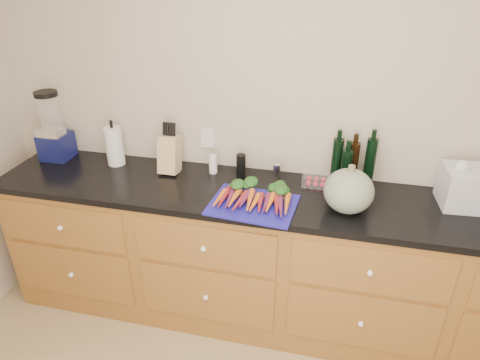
% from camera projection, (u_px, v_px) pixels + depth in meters
% --- Properties ---
extents(wall_back, '(4.10, 0.05, 2.60)m').
position_uv_depth(wall_back, '(303.00, 118.00, 2.58)').
color(wall_back, beige).
rests_on(wall_back, ground).
extents(cabinets, '(3.60, 0.64, 0.90)m').
position_uv_depth(cabinets, '(288.00, 263.00, 2.69)').
color(cabinets, brown).
rests_on(cabinets, ground).
extents(countertop, '(3.64, 0.62, 0.04)m').
position_uv_depth(countertop, '(293.00, 199.00, 2.47)').
color(countertop, black).
rests_on(countertop, cabinets).
extents(cutting_board, '(0.49, 0.39, 0.01)m').
position_uv_depth(cutting_board, '(253.00, 205.00, 2.36)').
color(cutting_board, '#1C1893').
rests_on(cutting_board, countertop).
extents(carrots, '(0.42, 0.29, 0.06)m').
position_uv_depth(carrots, '(254.00, 197.00, 2.38)').
color(carrots, orange).
rests_on(carrots, cutting_board).
extents(squash, '(0.27, 0.27, 0.24)m').
position_uv_depth(squash, '(349.00, 191.00, 2.27)').
color(squash, slate).
rests_on(squash, countertop).
extents(blender_appliance, '(0.18, 0.18, 0.46)m').
position_uv_depth(blender_appliance, '(53.00, 130.00, 2.83)').
color(blender_appliance, '#0F154A').
rests_on(blender_appliance, countertop).
extents(paper_towel, '(0.11, 0.11, 0.26)m').
position_uv_depth(paper_towel, '(114.00, 146.00, 2.78)').
color(paper_towel, white).
rests_on(paper_towel, countertop).
extents(knife_block, '(0.12, 0.12, 0.24)m').
position_uv_depth(knife_block, '(170.00, 154.00, 2.69)').
color(knife_block, tan).
rests_on(knife_block, countertop).
extents(grinder_salt, '(0.05, 0.05, 0.12)m').
position_uv_depth(grinder_salt, '(213.00, 164.00, 2.70)').
color(grinder_salt, white).
rests_on(grinder_salt, countertop).
extents(grinder_pepper, '(0.06, 0.06, 0.14)m').
position_uv_depth(grinder_pepper, '(241.00, 165.00, 2.66)').
color(grinder_pepper, black).
rests_on(grinder_pepper, countertop).
extents(canister_chrome, '(0.04, 0.04, 0.10)m').
position_uv_depth(canister_chrome, '(277.00, 172.00, 2.62)').
color(canister_chrome, white).
rests_on(canister_chrome, countertop).
extents(tomato_box, '(0.16, 0.13, 0.08)m').
position_uv_depth(tomato_box, '(316.00, 179.00, 2.57)').
color(tomato_box, white).
rests_on(tomato_box, countertop).
extents(bottles, '(0.25, 0.13, 0.30)m').
position_uv_depth(bottles, '(352.00, 164.00, 2.52)').
color(bottles, black).
rests_on(bottles, countertop).
extents(grocery_bag, '(0.31, 0.26, 0.22)m').
position_uv_depth(grocery_bag, '(470.00, 188.00, 2.33)').
color(grocery_bag, silver).
rests_on(grocery_bag, countertop).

